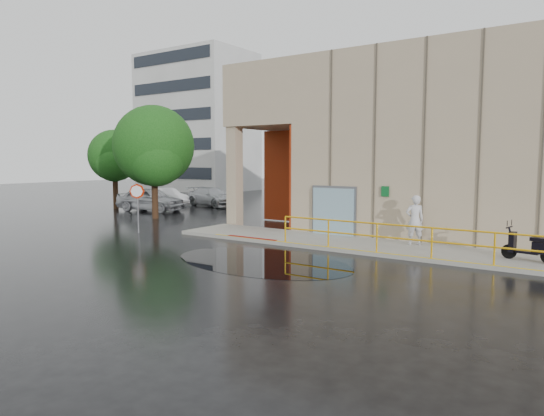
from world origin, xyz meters
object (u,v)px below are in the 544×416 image
(red_curb, at_px, (252,240))
(car_a, at_px, (150,199))
(stop_sign, at_px, (137,197))
(car_c, at_px, (213,197))
(person, at_px, (415,220))
(tree_near, at_px, (154,149))
(tree_far, at_px, (114,158))
(scooter, at_px, (530,239))
(car_b, at_px, (167,197))

(red_curb, height_order, car_a, car_a)
(stop_sign, height_order, car_c, stop_sign)
(person, relative_size, tree_near, 0.29)
(tree_far, bearing_deg, stop_sign, -33.49)
(stop_sign, distance_m, tree_near, 5.93)
(person, bearing_deg, car_a, -44.72)
(car_c, bearing_deg, red_curb, -119.72)
(scooter, distance_m, red_curb, 10.14)
(person, distance_m, car_b, 22.31)
(tree_near, bearing_deg, car_a, 142.08)
(stop_sign, distance_m, tree_far, 12.18)
(car_b, distance_m, car_c, 3.70)
(person, height_order, car_b, person)
(stop_sign, distance_m, car_a, 9.82)
(scooter, xyz_separation_m, car_b, (-25.03, 8.35, -0.24))
(car_a, relative_size, tree_far, 0.86)
(person, bearing_deg, car_b, -52.87)
(scooter, xyz_separation_m, car_c, (-21.54, 9.56, -0.20))
(stop_sign, relative_size, tree_far, 0.42)
(car_c, height_order, tree_near, tree_near)
(red_curb, distance_m, car_c, 15.81)
(scooter, bearing_deg, person, 176.93)
(car_a, height_order, tree_far, tree_far)
(scooter, bearing_deg, car_c, 166.55)
(stop_sign, relative_size, tree_near, 0.35)
(scooter, xyz_separation_m, tree_near, (-19.27, 1.98, 3.11))
(stop_sign, height_order, car_b, stop_sign)
(person, xyz_separation_m, car_a, (-18.73, 3.71, -0.30))
(person, height_order, scooter, person)
(stop_sign, bearing_deg, car_a, 117.95)
(red_curb, xyz_separation_m, tree_near, (-9.24, 3.25, 3.90))
(tree_near, bearing_deg, car_c, 106.65)
(car_a, height_order, car_c, car_a)
(tree_near, height_order, tree_far, tree_near)
(car_b, relative_size, tree_far, 0.71)
(red_curb, bearing_deg, car_c, 136.76)
(red_curb, bearing_deg, person, 20.29)
(tree_near, bearing_deg, person, -3.82)
(car_b, xyz_separation_m, tree_near, (5.76, -6.37, 3.35))
(red_curb, height_order, tree_far, tree_far)
(person, relative_size, car_b, 0.49)
(car_b, xyz_separation_m, car_c, (3.50, 1.20, 0.04))
(stop_sign, distance_m, red_curb, 6.09)
(stop_sign, relative_size, car_b, 0.59)
(scooter, bearing_deg, red_curb, -162.31)
(stop_sign, height_order, car_a, stop_sign)
(car_a, bearing_deg, tree_near, -136.77)
(tree_near, relative_size, tree_far, 1.19)
(person, distance_m, stop_sign, 12.28)
(car_c, bearing_deg, person, -102.57)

